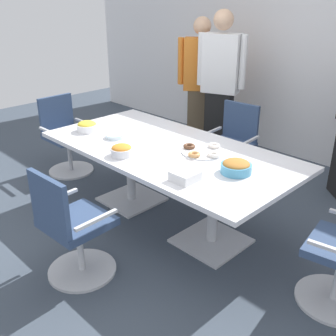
{
  "coord_description": "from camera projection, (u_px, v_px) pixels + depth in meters",
  "views": [
    {
      "loc": [
        2.42,
        -2.4,
        2.08
      ],
      "look_at": [
        0.0,
        0.0,
        0.55
      ],
      "focal_mm": 43.1,
      "sensor_mm": 36.0,
      "label": 1
    }
  ],
  "objects": [
    {
      "name": "ground_plane",
      "position": [
        168.0,
        219.0,
        3.96
      ],
      "size": [
        10.0,
        10.0,
        0.01
      ],
      "primitive_type": "cube",
      "color": "#3D4754"
    },
    {
      "name": "back_wall",
      "position": [
        307.0,
        48.0,
        4.93
      ],
      "size": [
        8.0,
        0.1,
        2.8
      ],
      "primitive_type": "cube",
      "color": "white",
      "rests_on": "ground"
    },
    {
      "name": "conference_table",
      "position": [
        168.0,
        161.0,
        3.71
      ],
      "size": [
        2.4,
        1.2,
        0.75
      ],
      "color": "silver",
      "rests_on": "ground"
    },
    {
      "name": "office_chair_1",
      "position": [
        232.0,
        149.0,
        4.56
      ],
      "size": [
        0.58,
        0.58,
        0.91
      ],
      "rotation": [
        0.0,
        0.0,
        -3.06
      ],
      "color": "silver",
      "rests_on": "ground"
    },
    {
      "name": "office_chair_2",
      "position": [
        66.0,
        139.0,
        4.86
      ],
      "size": [
        0.54,
        0.54,
        0.91
      ],
      "rotation": [
        0.0,
        0.0,
        -1.56
      ],
      "color": "silver",
      "rests_on": "ground"
    },
    {
      "name": "office_chair_3",
      "position": [
        72.0,
        231.0,
        3.03
      ],
      "size": [
        0.56,
        0.56,
        0.91
      ],
      "rotation": [
        0.0,
        0.0,
        0.04
      ],
      "color": "silver",
      "rests_on": "ground"
    },
    {
      "name": "person_standing_0",
      "position": [
        200.0,
        83.0,
        5.35
      ],
      "size": [
        0.53,
        0.45,
        1.76
      ],
      "rotation": [
        0.0,
        0.0,
        -2.47
      ],
      "color": "brown",
      "rests_on": "ground"
    },
    {
      "name": "person_standing_1",
      "position": [
        220.0,
        85.0,
        4.99
      ],
      "size": [
        0.6,
        0.36,
        1.86
      ],
      "rotation": [
        0.0,
        0.0,
        -2.79
      ],
      "color": "black",
      "rests_on": "ground"
    },
    {
      "name": "snack_bowl_chips_yellow",
      "position": [
        87.0,
        126.0,
        4.06
      ],
      "size": [
        0.21,
        0.21,
        0.11
      ],
      "color": "white",
      "rests_on": "conference_table"
    },
    {
      "name": "snack_bowl_chips_orange",
      "position": [
        122.0,
        150.0,
        3.47
      ],
      "size": [
        0.2,
        0.2,
        0.1
      ],
      "color": "white",
      "rests_on": "conference_table"
    },
    {
      "name": "snack_bowl_pretzels",
      "position": [
        236.0,
        167.0,
        3.14
      ],
      "size": [
        0.24,
        0.24,
        0.11
      ],
      "color": "#4C9EC6",
      "rests_on": "conference_table"
    },
    {
      "name": "donut_platter",
      "position": [
        203.0,
        151.0,
        3.54
      ],
      "size": [
        0.39,
        0.39,
        0.04
      ],
      "color": "white",
      "rests_on": "conference_table"
    },
    {
      "name": "plate_stack",
      "position": [
        115.0,
        136.0,
        3.89
      ],
      "size": [
        0.19,
        0.19,
        0.04
      ],
      "color": "white",
      "rests_on": "conference_table"
    },
    {
      "name": "napkin_pile",
      "position": [
        185.0,
        176.0,
        3.02
      ],
      "size": [
        0.18,
        0.18,
        0.08
      ],
      "primitive_type": "cube",
      "color": "white",
      "rests_on": "conference_table"
    }
  ]
}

